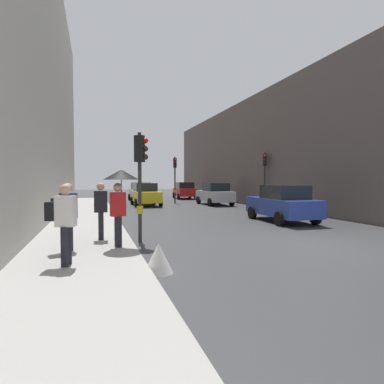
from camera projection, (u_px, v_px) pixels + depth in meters
The scene contains 16 objects.
ground_plane at pixel (317, 246), 9.62m from camera, with size 120.00×120.00×0.00m, color #38383A.
sidewalk_kerb at pixel (85, 226), 13.29m from camera, with size 2.95×40.00×0.16m, color #A8A5A0.
building_facade_right at pixel (293, 156), 29.55m from camera, with size 12.00×32.46×8.58m, color #5B514C.
traffic_light_mid_street at pixel (265, 170), 22.31m from camera, with size 0.34×0.45×3.96m.
traffic_light_far_median at pixel (175, 171), 26.93m from camera, with size 0.24×0.43×3.98m.
traffic_light_near_right at pixel (140, 167), 10.08m from camera, with size 0.45×0.34×3.53m.
car_blue_van at pixel (282, 203), 15.15m from camera, with size 2.16×4.27×1.76m.
car_yellow_taxi at pixel (146, 194), 24.60m from camera, with size 2.02×4.20×1.76m.
car_red_sedan at pixel (185, 191), 33.59m from camera, with size 2.26×4.32×1.76m.
car_silver_hatchback at pixel (215, 194), 25.38m from camera, with size 2.04×4.21×1.76m.
car_white_compact at pixel (141, 192), 29.96m from camera, with size 2.17×4.28×1.76m.
pedestrian_with_umbrella at pixel (120, 186), 8.75m from camera, with size 1.00×1.00×2.14m.
pedestrian_with_black_backpack at pixel (64, 219), 6.80m from camera, with size 0.65×0.42×1.77m.
pedestrian_with_grey_backpack at pixel (67, 212), 8.25m from camera, with size 0.66×0.47×1.77m.
pedestrian_in_dark_coat at pixel (101, 208), 9.80m from camera, with size 0.41×0.36×1.77m.
warning_sign_triangle at pixel (158, 258), 6.80m from camera, with size 0.64×0.64×0.65m, color silver.
Camera 1 is at (-6.50, -7.97, 2.02)m, focal length 29.51 mm.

